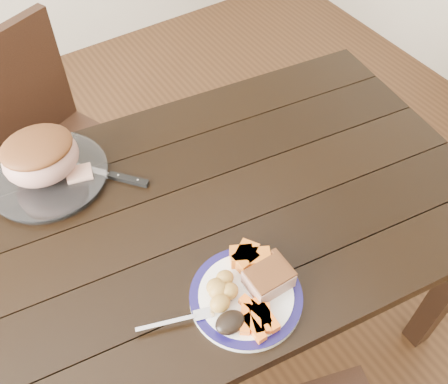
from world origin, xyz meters
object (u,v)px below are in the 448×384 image
chair_far (50,140)px  fork (181,320)px  pork_slice (268,279)px  roast_joint (41,158)px  carving_knife (116,177)px  dinner_plate (246,297)px  serving_platter (48,176)px  dining_table (197,231)px

chair_far → fork: chair_far is taller
pork_slice → roast_joint: bearing=117.0°
fork → carving_knife: fork is taller
fork → pork_slice: bearing=9.8°
dinner_plate → serving_platter: serving_platter is taller
fork → dining_table: bearing=72.1°
chair_far → roast_joint: chair_far is taller
fork → carving_knife: (0.06, 0.49, -0.01)m
dinner_plate → roast_joint: size_ratio=1.28×
dining_table → serving_platter: serving_platter is taller
chair_far → dinner_plate: chair_far is taller
dinner_plate → carving_knife: 0.52m
dinner_plate → carving_knife: (-0.10, 0.51, -0.00)m
chair_far → dinner_plate: bearing=76.8°
chair_far → pork_slice: 1.08m
fork → carving_knife: bearing=101.0°
roast_joint → serving_platter: bearing=0.0°
pork_slice → fork: pork_slice is taller
serving_platter → dining_table: bearing=-48.7°
pork_slice → serving_platter: bearing=117.0°
dining_table → fork: (-0.19, -0.26, 0.11)m
dining_table → dinner_plate: size_ratio=6.39×
dinner_plate → carving_knife: dinner_plate is taller
dining_table → chair_far: (-0.20, 0.73, -0.13)m
chair_far → pork_slice: (0.23, -1.02, 0.27)m
serving_platter → fork: fork is taller
dining_table → pork_slice: (0.03, -0.29, 0.14)m
dinner_plate → pork_slice: 0.07m
roast_joint → dining_table: bearing=-48.7°
fork → roast_joint: bearing=117.7°
serving_platter → pork_slice: bearing=-63.0°
roast_joint → carving_knife: (0.16, -0.10, -0.08)m
dining_table → pork_slice: bearing=-84.7°
serving_platter → roast_joint: roast_joint is taller
roast_joint → carving_knife: 0.21m
dinner_plate → fork: fork is taller
dining_table → carving_knife: size_ratio=6.57×
fork → roast_joint: size_ratio=0.84×
dining_table → chair_far: 0.77m
dining_table → serving_platter: 0.45m
dining_table → serving_platter: (-0.29, 0.33, 0.10)m
dining_table → chair_far: chair_far is taller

